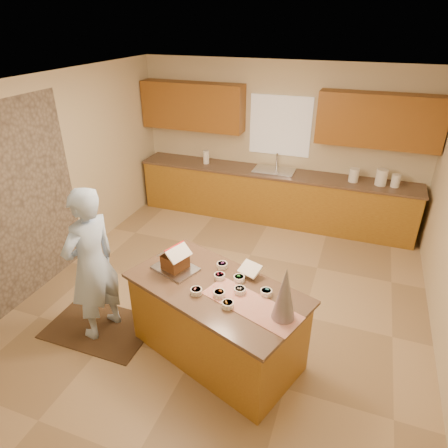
{
  "coord_description": "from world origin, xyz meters",
  "views": [
    {
      "loc": [
        1.4,
        -3.91,
        3.33
      ],
      "look_at": [
        -0.1,
        0.2,
        1.0
      ],
      "focal_mm": 31.66,
      "sensor_mm": 36.0,
      "label": 1
    }
  ],
  "objects": [
    {
      "name": "floor",
      "position": [
        0.0,
        0.0,
        0.0
      ],
      "size": [
        5.5,
        5.5,
        0.0
      ],
      "primitive_type": "plane",
      "color": "tan",
      "rests_on": "ground"
    },
    {
      "name": "ceiling",
      "position": [
        0.0,
        0.0,
        2.7
      ],
      "size": [
        5.5,
        5.5,
        0.0
      ],
      "primitive_type": "plane",
      "color": "silver",
      "rests_on": "floor"
    },
    {
      "name": "wall_back",
      "position": [
        0.0,
        2.75,
        1.35
      ],
      "size": [
        5.5,
        5.5,
        0.0
      ],
      "primitive_type": "plane",
      "color": "beige",
      "rests_on": "floor"
    },
    {
      "name": "wall_front",
      "position": [
        0.0,
        -2.75,
        1.35
      ],
      "size": [
        5.5,
        5.5,
        0.0
      ],
      "primitive_type": "plane",
      "color": "beige",
      "rests_on": "floor"
    },
    {
      "name": "wall_left",
      "position": [
        -2.5,
        0.0,
        1.35
      ],
      "size": [
        5.5,
        5.5,
        0.0
      ],
      "primitive_type": "plane",
      "color": "beige",
      "rests_on": "floor"
    },
    {
      "name": "stone_accent",
      "position": [
        -2.48,
        -0.8,
        1.25
      ],
      "size": [
        0.0,
        2.5,
        2.5
      ],
      "primitive_type": "plane",
      "rotation": [
        1.57,
        0.0,
        1.57
      ],
      "color": "gray",
      "rests_on": "wall_left"
    },
    {
      "name": "window_curtain",
      "position": [
        0.0,
        2.72,
        1.65
      ],
      "size": [
        1.05,
        0.03,
        1.0
      ],
      "primitive_type": "cube",
      "color": "white",
      "rests_on": "wall_back"
    },
    {
      "name": "back_counter_base",
      "position": [
        0.0,
        2.45,
        0.44
      ],
      "size": [
        4.8,
        0.6,
        0.88
      ],
      "primitive_type": "cube",
      "color": "#9A6C20",
      "rests_on": "floor"
    },
    {
      "name": "back_counter_top",
      "position": [
        0.0,
        2.45,
        0.9
      ],
      "size": [
        4.85,
        0.63,
        0.04
      ],
      "primitive_type": "cube",
      "color": "brown",
      "rests_on": "back_counter_base"
    },
    {
      "name": "upper_cabinet_left",
      "position": [
        -1.55,
        2.57,
        1.9
      ],
      "size": [
        1.85,
        0.35,
        0.8
      ],
      "primitive_type": "cube",
      "color": "brown",
      "rests_on": "wall_back"
    },
    {
      "name": "upper_cabinet_right",
      "position": [
        1.55,
        2.57,
        1.9
      ],
      "size": [
        1.85,
        0.35,
        0.8
      ],
      "primitive_type": "cube",
      "color": "brown",
      "rests_on": "wall_back"
    },
    {
      "name": "sink",
      "position": [
        0.0,
        2.45,
        0.89
      ],
      "size": [
        0.7,
        0.45,
        0.12
      ],
      "primitive_type": "cube",
      "color": "silver",
      "rests_on": "back_counter_top"
    },
    {
      "name": "faucet",
      "position": [
        0.0,
        2.63,
        1.06
      ],
      "size": [
        0.03,
        0.03,
        0.28
      ],
      "primitive_type": "cylinder",
      "color": "silver",
      "rests_on": "back_counter_top"
    },
    {
      "name": "island_base",
      "position": [
        0.22,
        -0.91,
        0.43
      ],
      "size": [
        1.95,
        1.43,
        0.86
      ],
      "primitive_type": "cube",
      "rotation": [
        0.0,
        0.0,
        -0.35
      ],
      "color": "#9A6C20",
      "rests_on": "floor"
    },
    {
      "name": "island_top",
      "position": [
        0.22,
        -0.91,
        0.88
      ],
      "size": [
        2.05,
        1.53,
        0.04
      ],
      "primitive_type": "cube",
      "rotation": [
        0.0,
        0.0,
        -0.35
      ],
      "color": "brown",
      "rests_on": "island_base"
    },
    {
      "name": "table_runner",
      "position": [
        0.63,
        -1.07,
        0.9
      ],
      "size": [
        1.04,
        0.67,
        0.01
      ],
      "primitive_type": "cube",
      "rotation": [
        0.0,
        0.0,
        -0.35
      ],
      "color": "#AF210C",
      "rests_on": "island_top"
    },
    {
      "name": "baking_tray",
      "position": [
        -0.3,
        -0.77,
        0.91
      ],
      "size": [
        0.54,
        0.47,
        0.02
      ],
      "primitive_type": "cube",
      "rotation": [
        0.0,
        0.0,
        -0.35
      ],
      "color": "silver",
      "rests_on": "island_top"
    },
    {
      "name": "cookbook",
      "position": [
        0.49,
        -0.62,
        0.99
      ],
      "size": [
        0.26,
        0.23,
        0.09
      ],
      "primitive_type": "cube",
      "rotation": [
        -1.13,
        0.0,
        -0.35
      ],
      "color": "white",
      "rests_on": "island_top"
    },
    {
      "name": "tinsel_tree",
      "position": [
        0.95,
        -1.13,
        1.17
      ],
      "size": [
        0.28,
        0.28,
        0.54
      ],
      "primitive_type": "cone",
      "rotation": [
        0.0,
        0.0,
        -0.35
      ],
      "color": "#A8AAB5",
      "rests_on": "island_top"
    },
    {
      "name": "rug",
      "position": [
        -1.23,
        -1.04,
        0.01
      ],
      "size": [
        1.23,
        0.8,
        0.01
      ],
      "primitive_type": "cube",
      "color": "black",
      "rests_on": "floor"
    },
    {
      "name": "boy",
      "position": [
        -1.18,
        -1.04,
        0.92
      ],
      "size": [
        0.56,
        0.74,
        1.81
      ],
      "primitive_type": "imported",
      "rotation": [
        0.0,
        0.0,
        -1.78
      ],
      "color": "#ADCCF6",
      "rests_on": "rug"
    },
    {
      "name": "canister_a",
      "position": [
        1.32,
        2.45,
        1.03
      ],
      "size": [
        0.16,
        0.16,
        0.22
      ],
      "primitive_type": "cylinder",
      "color": "white",
      "rests_on": "back_counter_top"
    },
    {
      "name": "canister_b",
      "position": [
        1.73,
        2.45,
        1.05
      ],
      "size": [
        0.18,
        0.18,
        0.26
      ],
      "primitive_type": "cylinder",
      "color": "white",
      "rests_on": "back_counter_top"
    },
    {
      "name": "canister_c",
      "position": [
        1.95,
        2.45,
        1.02
      ],
      "size": [
        0.14,
        0.14,
        0.2
      ],
      "primitive_type": "cylinder",
      "color": "white",
      "rests_on": "back_counter_top"
    },
    {
      "name": "paper_towel",
      "position": [
        -1.27,
        2.45,
        1.04
      ],
      "size": [
        0.11,
        0.11,
        0.24
      ],
      "primitive_type": "cylinder",
      "color": "white",
      "rests_on": "back_counter_top"
    },
    {
      "name": "gingerbread_house",
      "position": [
        -0.3,
        -0.77,
        1.02
      ],
      "size": [
        0.34,
        0.35,
        0.28
      ],
      "color": "brown",
      "rests_on": "baking_tray"
    },
    {
      "name": "candy_bowls",
      "position": [
        0.35,
        -0.89,
        0.92
      ],
      "size": [
        0.77,
        0.71,
        0.05
      ],
      "color": "orange",
      "rests_on": "island_top"
    }
  ]
}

